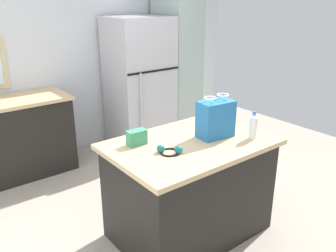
# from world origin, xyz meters

# --- Properties ---
(ground) EXTENTS (6.41, 6.41, 0.00)m
(ground) POSITION_xyz_m (0.00, 0.00, 0.00)
(ground) COLOR #9E9384
(back_wall) EXTENTS (5.34, 0.13, 2.59)m
(back_wall) POSITION_xyz_m (-0.02, 2.30, 1.29)
(back_wall) COLOR silver
(back_wall) RESTS_ON ground
(kitchen_island) EXTENTS (1.34, 0.91, 0.87)m
(kitchen_island) POSITION_xyz_m (-0.00, -0.14, 0.44)
(kitchen_island) COLOR black
(kitchen_island) RESTS_ON ground
(refrigerator) EXTENTS (0.81, 0.72, 1.74)m
(refrigerator) POSITION_xyz_m (0.84, 1.88, 0.87)
(refrigerator) COLOR #B7B7BC
(refrigerator) RESTS_ON ground
(tall_cabinet) EXTENTS (0.47, 0.64, 2.12)m
(tall_cabinet) POSITION_xyz_m (1.50, 1.88, 1.06)
(tall_cabinet) COLOR #9EB2A8
(tall_cabinet) RESTS_ON ground
(shopping_bag) EXTENTS (0.31, 0.21, 0.36)m
(shopping_bag) POSITION_xyz_m (0.24, -0.18, 1.03)
(shopping_bag) COLOR #236BAD
(shopping_bag) RESTS_ON kitchen_island
(small_box) EXTENTS (0.16, 0.09, 0.12)m
(small_box) POSITION_xyz_m (-0.38, 0.08, 0.93)
(small_box) COLOR #388E66
(small_box) RESTS_ON kitchen_island
(bottle) EXTENTS (0.06, 0.06, 0.24)m
(bottle) POSITION_xyz_m (0.45, -0.41, 0.98)
(bottle) COLOR white
(bottle) RESTS_ON kitchen_island
(ear_defenders) EXTENTS (0.21, 0.21, 0.06)m
(ear_defenders) POSITION_xyz_m (-0.27, -0.21, 0.89)
(ear_defenders) COLOR black
(ear_defenders) RESTS_ON kitchen_island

